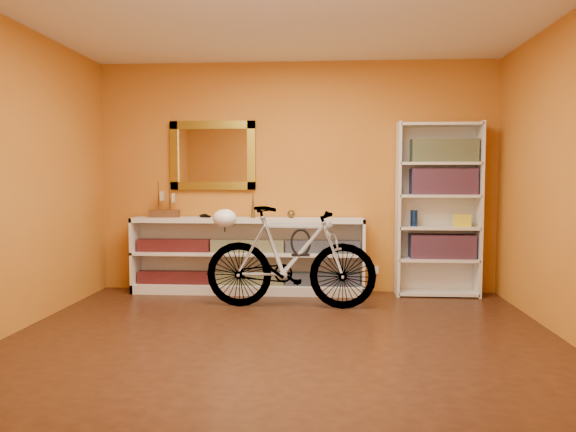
# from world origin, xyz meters

# --- Properties ---
(floor) EXTENTS (4.50, 4.00, 0.01)m
(floor) POSITION_xyz_m (0.00, 0.00, -0.01)
(floor) COLOR black
(floor) RESTS_ON ground
(ceiling) EXTENTS (4.50, 4.00, 0.01)m
(ceiling) POSITION_xyz_m (0.00, 0.00, 2.60)
(ceiling) COLOR silver
(ceiling) RESTS_ON ground
(back_wall) EXTENTS (4.50, 0.01, 2.60)m
(back_wall) POSITION_xyz_m (0.00, 2.00, 1.30)
(back_wall) COLOR #B5661B
(back_wall) RESTS_ON ground
(left_wall) EXTENTS (0.01, 4.00, 2.60)m
(left_wall) POSITION_xyz_m (-2.25, 0.00, 1.30)
(left_wall) COLOR #B5661B
(left_wall) RESTS_ON ground
(gilt_mirror) EXTENTS (0.98, 0.06, 0.78)m
(gilt_mirror) POSITION_xyz_m (-0.95, 1.97, 1.55)
(gilt_mirror) COLOR olive
(gilt_mirror) RESTS_ON back_wall
(wall_socket) EXTENTS (0.09, 0.02, 0.09)m
(wall_socket) POSITION_xyz_m (0.90, 1.99, 0.25)
(wall_socket) COLOR silver
(wall_socket) RESTS_ON back_wall
(console_unit) EXTENTS (2.60, 0.35, 0.85)m
(console_unit) POSITION_xyz_m (-0.53, 1.81, 0.42)
(console_unit) COLOR silver
(console_unit) RESTS_ON floor
(cd_row_lower) EXTENTS (2.50, 0.13, 0.14)m
(cd_row_lower) POSITION_xyz_m (-0.53, 1.79, 0.17)
(cd_row_lower) COLOR black
(cd_row_lower) RESTS_ON console_unit
(cd_row_upper) EXTENTS (2.50, 0.13, 0.14)m
(cd_row_upper) POSITION_xyz_m (-0.53, 1.79, 0.54)
(cd_row_upper) COLOR navy
(cd_row_upper) RESTS_ON console_unit
(model_ship) EXTENTS (0.35, 0.16, 0.40)m
(model_ship) POSITION_xyz_m (-1.48, 1.81, 1.05)
(model_ship) COLOR #462713
(model_ship) RESTS_ON console_unit
(toy_car) EXTENTS (0.00, 0.01, 0.00)m
(toy_car) POSITION_xyz_m (-1.01, 1.81, 0.85)
(toy_car) COLOR black
(toy_car) RESTS_ON console_unit
(bronze_ornament) EXTENTS (0.05, 0.05, 0.31)m
(bronze_ornament) POSITION_xyz_m (-0.47, 1.81, 1.00)
(bronze_ornament) COLOR brown
(bronze_ornament) RESTS_ON console_unit
(decorative_orb) EXTENTS (0.09, 0.09, 0.09)m
(decorative_orb) POSITION_xyz_m (-0.04, 1.81, 0.89)
(decorative_orb) COLOR brown
(decorative_orb) RESTS_ON console_unit
(bookcase) EXTENTS (0.90, 0.30, 1.90)m
(bookcase) POSITION_xyz_m (1.57, 1.84, 0.95)
(bookcase) COLOR silver
(bookcase) RESTS_ON floor
(book_row_a) EXTENTS (0.70, 0.22, 0.26)m
(book_row_a) POSITION_xyz_m (1.62, 1.84, 0.55)
(book_row_a) COLOR maroon
(book_row_a) RESTS_ON bookcase
(book_row_b) EXTENTS (0.70, 0.22, 0.28)m
(book_row_b) POSITION_xyz_m (1.62, 1.84, 1.25)
(book_row_b) COLOR maroon
(book_row_b) RESTS_ON bookcase
(book_row_c) EXTENTS (0.70, 0.22, 0.25)m
(book_row_c) POSITION_xyz_m (1.62, 1.84, 1.59)
(book_row_c) COLOR navy
(book_row_c) RESTS_ON bookcase
(travel_mug) EXTENTS (0.08, 0.08, 0.18)m
(travel_mug) POSITION_xyz_m (1.31, 1.82, 0.85)
(travel_mug) COLOR navy
(travel_mug) RESTS_ON bookcase
(red_tin) EXTENTS (0.14, 0.14, 0.18)m
(red_tin) POSITION_xyz_m (1.37, 1.87, 1.55)
(red_tin) COLOR maroon
(red_tin) RESTS_ON bookcase
(yellow_bag) EXTENTS (0.17, 0.12, 0.13)m
(yellow_bag) POSITION_xyz_m (1.82, 1.80, 0.83)
(yellow_bag) COLOR yellow
(yellow_bag) RESTS_ON bookcase
(bicycle) EXTENTS (0.50, 1.74, 1.02)m
(bicycle) POSITION_xyz_m (-0.01, 1.14, 0.51)
(bicycle) COLOR silver
(bicycle) RESTS_ON floor
(helmet) EXTENTS (0.24, 0.23, 0.18)m
(helmet) POSITION_xyz_m (-0.67, 1.16, 0.89)
(helmet) COLOR white
(helmet) RESTS_ON bicycle
(u_lock) EXTENTS (0.20, 0.02, 0.20)m
(u_lock) POSITION_xyz_m (0.10, 1.14, 0.66)
(u_lock) COLOR black
(u_lock) RESTS_ON bicycle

